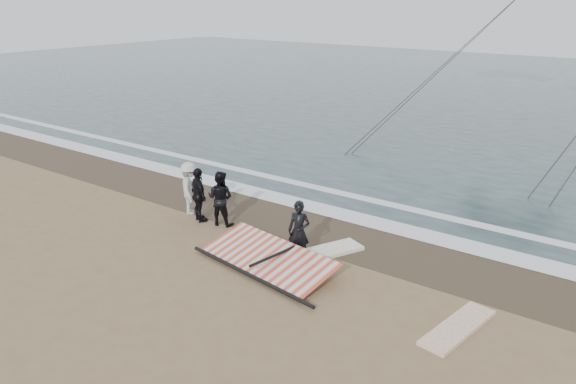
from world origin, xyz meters
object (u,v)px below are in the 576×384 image
at_px(man_main, 299,231).
at_px(board_cream, 316,254).
at_px(sail_rig, 270,258).
at_px(board_white, 458,327).

xyz_separation_m(man_main, board_cream, (0.26, 0.45, -0.76)).
relative_size(board_cream, sail_rig, 0.62).
relative_size(man_main, sail_rig, 0.38).
relative_size(man_main, board_cream, 0.61).
bearing_deg(board_cream, man_main, -95.38).
height_order(man_main, board_white, man_main).
bearing_deg(sail_rig, board_cream, 57.93).
distance_m(board_white, sail_rig, 5.02).
relative_size(board_white, sail_rig, 0.51).
bearing_deg(board_cream, board_white, 9.77).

